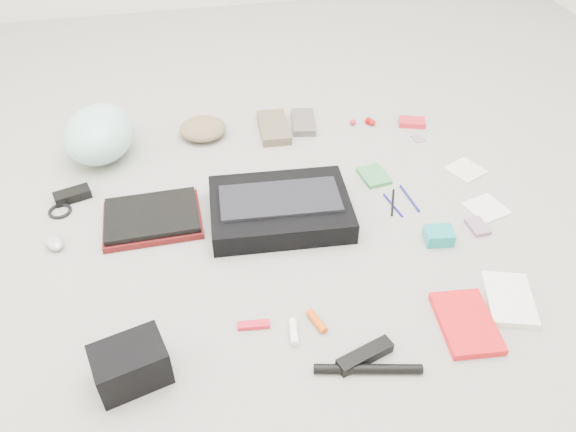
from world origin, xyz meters
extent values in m
plane|color=gray|center=(0.00, 0.00, 0.00)|extent=(4.00, 4.00, 0.00)
cube|color=black|center=(-0.02, 0.05, 0.04)|extent=(0.48, 0.36, 0.08)
cube|color=black|center=(-0.02, 0.05, 0.08)|extent=(0.40, 0.21, 0.01)
cube|color=#5A1111|center=(-0.44, 0.12, 0.01)|extent=(0.32, 0.24, 0.02)
cube|color=black|center=(-0.44, 0.12, 0.03)|extent=(0.31, 0.22, 0.02)
ellipsoid|color=#ADE2D9|center=(-0.61, 0.55, 0.10)|extent=(0.32, 0.37, 0.19)
ellipsoid|color=#7F6648|center=(-0.22, 0.61, 0.03)|extent=(0.22, 0.22, 0.07)
cube|color=brown|center=(0.07, 0.59, 0.02)|extent=(0.13, 0.23, 0.03)
cube|color=#5D524D|center=(0.19, 0.61, 0.01)|extent=(0.12, 0.20, 0.03)
cube|color=black|center=(-0.71, 0.30, 0.02)|extent=(0.13, 0.09, 0.03)
torus|color=black|center=(-0.74, 0.24, 0.01)|extent=(0.10, 0.10, 0.01)
ellipsoid|color=#A7A7A7|center=(-0.74, 0.07, 0.02)|extent=(0.08, 0.10, 0.03)
cube|color=black|center=(-0.50, -0.48, 0.06)|extent=(0.20, 0.16, 0.11)
cube|color=red|center=(-0.18, -0.38, 0.01)|extent=(0.09, 0.03, 0.01)
cylinder|color=white|center=(-0.07, -0.43, 0.01)|extent=(0.03, 0.08, 0.02)
cylinder|color=#E04D0D|center=(0.00, -0.41, 0.01)|extent=(0.05, 0.08, 0.02)
cube|color=black|center=(0.09, -0.54, 0.02)|extent=(0.16, 0.09, 0.03)
cylinder|color=black|center=(0.09, -0.58, 0.01)|extent=(0.28, 0.08, 0.03)
cube|color=red|center=(0.40, -0.50, 0.01)|extent=(0.17, 0.23, 0.02)
cube|color=silver|center=(0.56, -0.44, 0.01)|extent=(0.18, 0.22, 0.02)
cube|color=#347D41|center=(0.36, 0.20, 0.01)|extent=(0.11, 0.13, 0.01)
cylinder|color=#140D85|center=(0.38, 0.03, 0.00)|extent=(0.03, 0.13, 0.01)
cylinder|color=black|center=(0.38, 0.05, 0.00)|extent=(0.06, 0.13, 0.01)
cylinder|color=navy|center=(0.45, 0.06, 0.00)|extent=(0.02, 0.15, 0.01)
cube|color=teal|center=(0.46, -0.16, 0.02)|extent=(0.10, 0.08, 0.04)
cube|color=gray|center=(0.61, -0.13, 0.01)|extent=(0.06, 0.08, 0.02)
cube|color=beige|center=(0.71, 0.17, 0.00)|extent=(0.16, 0.16, 0.01)
cube|color=silver|center=(0.68, -0.05, 0.00)|extent=(0.15, 0.15, 0.01)
sphere|color=red|center=(0.40, 0.57, 0.01)|extent=(0.03, 0.03, 0.03)
sphere|color=#A40200|center=(0.46, 0.56, 0.01)|extent=(0.04, 0.04, 0.03)
sphere|color=#A0110D|center=(0.47, 0.55, 0.01)|extent=(0.03, 0.03, 0.03)
cube|color=red|center=(0.64, 0.52, 0.01)|extent=(0.12, 0.10, 0.02)
cube|color=gray|center=(0.62, 0.41, 0.00)|extent=(0.05, 0.06, 0.00)
camera|label=1|loc=(-0.29, -1.34, 1.25)|focal=35.00mm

